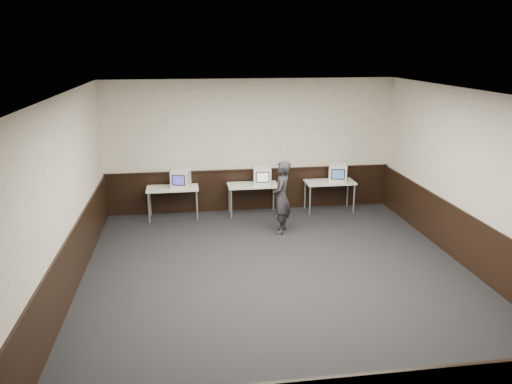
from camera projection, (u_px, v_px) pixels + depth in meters
The scene contains 17 objects.
floor at pixel (281, 280), 8.70m from camera, with size 8.00×8.00×0.00m, color black.
ceiling at pixel (284, 94), 7.80m from camera, with size 8.00×8.00×0.00m, color white.
back_wall at pixel (251, 146), 12.05m from camera, with size 7.00×7.00×0.00m, color beige.
front_wall at pixel (369, 318), 4.45m from camera, with size 7.00×7.00×0.00m, color beige.
left_wall at pixel (62, 202), 7.77m from camera, with size 8.00×8.00×0.00m, color beige.
right_wall at pixel (479, 184), 8.73m from camera, with size 8.00×8.00×0.00m, color beige.
wainscot_back at pixel (251, 190), 12.34m from camera, with size 6.98×0.04×1.00m, color black.
wainscot_left at pixel (71, 266), 8.08m from camera, with size 0.04×7.98×1.00m, color black.
wainscot_right at pixel (470, 243), 9.04m from camera, with size 0.04×7.98×1.00m, color black.
wainscot_rail at pixel (251, 170), 12.17m from camera, with size 6.98×0.06×0.04m, color black.
desk_left at pixel (173, 190), 11.67m from camera, with size 1.20×0.60×0.75m.
desk_center at pixel (253, 187), 11.93m from camera, with size 1.20×0.60×0.75m.
desk_right at pixel (330, 184), 12.19m from camera, with size 1.20×0.60×0.75m.
emac_left at pixel (181, 179), 11.61m from camera, with size 0.50×0.51×0.41m.
emac_center at pixel (262, 176), 11.87m from camera, with size 0.45×0.48×0.41m.
emac_right at pixel (338, 173), 12.11m from camera, with size 0.53×0.55×0.43m.
person at pixel (281, 197), 10.73m from camera, with size 0.58×0.38×1.59m, color #242429.
Camera 1 is at (-1.57, -7.77, 3.94)m, focal length 35.00 mm.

